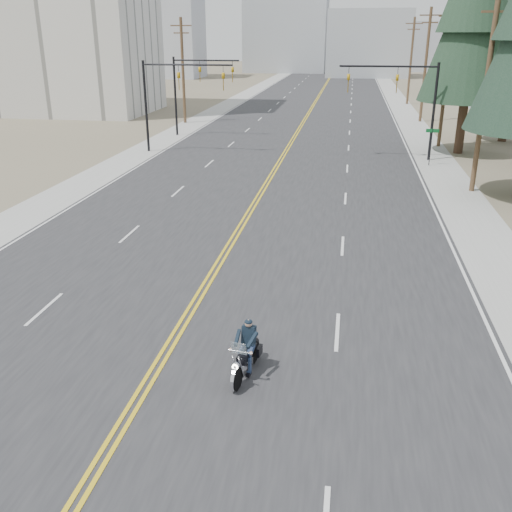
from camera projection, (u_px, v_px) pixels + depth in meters
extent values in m
plane|color=#776D56|center=(144.00, 390.00, 15.18)|extent=(400.00, 400.00, 0.00)
cube|color=#303033|center=(315.00, 102.00, 79.57)|extent=(20.00, 200.00, 0.01)
cube|color=#A5A5A0|center=(234.00, 101.00, 81.29)|extent=(3.00, 200.00, 0.01)
cube|color=#A5A5A0|center=(399.00, 104.00, 77.85)|extent=(3.00, 200.00, 0.01)
cylinder|color=black|center=(146.00, 107.00, 44.99)|extent=(0.20, 0.20, 7.00)
cylinder|color=black|center=(187.00, 65.00, 43.31)|extent=(7.00, 0.14, 0.14)
imported|color=#BF8C0C|center=(179.00, 74.00, 43.65)|extent=(0.21, 0.26, 1.30)
imported|color=#BF8C0C|center=(223.00, 74.00, 43.13)|extent=(0.21, 0.26, 1.30)
cylinder|color=black|center=(433.00, 113.00, 41.70)|extent=(0.20, 0.20, 7.00)
cylinder|color=black|center=(388.00, 66.00, 41.06)|extent=(7.00, 0.14, 0.14)
imported|color=#BF8C0C|center=(398.00, 76.00, 41.19)|extent=(0.21, 0.26, 1.30)
imported|color=#BF8C0C|center=(349.00, 75.00, 41.72)|extent=(0.21, 0.26, 1.30)
cylinder|color=black|center=(175.00, 97.00, 52.35)|extent=(0.20, 0.20, 7.00)
cylinder|color=black|center=(206.00, 60.00, 50.74)|extent=(6.00, 0.14, 0.14)
imported|color=#BF8C0C|center=(200.00, 68.00, 51.07)|extent=(0.21, 0.26, 1.30)
imported|color=#BF8C0C|center=(233.00, 68.00, 50.62)|extent=(0.21, 0.26, 1.30)
cylinder|color=black|center=(431.00, 148.00, 40.69)|extent=(0.06, 0.06, 2.60)
cube|color=#0C5926|center=(433.00, 131.00, 40.25)|extent=(0.90, 0.03, 0.25)
cylinder|color=brown|center=(485.00, 93.00, 32.38)|extent=(0.30, 0.30, 11.50)
cube|color=brown|center=(497.00, 12.00, 30.84)|extent=(1.60, 0.12, 0.12)
cylinder|color=brown|center=(446.00, 79.00, 46.27)|extent=(0.30, 0.30, 11.00)
cube|color=brown|center=(453.00, 16.00, 44.56)|extent=(2.20, 0.12, 0.12)
cube|color=brown|center=(452.00, 26.00, 44.82)|extent=(1.60, 0.12, 0.12)
cylinder|color=brown|center=(425.00, 66.00, 59.98)|extent=(0.30, 0.30, 11.50)
cube|color=brown|center=(431.00, 15.00, 58.18)|extent=(2.20, 0.12, 0.12)
cube|color=brown|center=(430.00, 23.00, 58.43)|extent=(1.60, 0.12, 0.12)
cylinder|color=brown|center=(411.00, 62.00, 75.70)|extent=(0.30, 0.30, 11.00)
cube|color=brown|center=(414.00, 23.00, 74.00)|extent=(2.20, 0.12, 0.12)
cube|color=brown|center=(414.00, 29.00, 74.25)|extent=(1.60, 0.12, 0.12)
cylinder|color=brown|center=(183.00, 72.00, 59.30)|extent=(0.30, 0.30, 10.50)
cube|color=brown|center=(181.00, 26.00, 57.69)|extent=(2.20, 0.12, 0.12)
cube|color=brown|center=(181.00, 33.00, 57.94)|extent=(1.60, 0.12, 0.12)
cube|color=#B7BCC6|center=(167.00, 24.00, 122.22)|extent=(14.00, 12.00, 22.00)
cube|color=#ADB2B7|center=(368.00, 44.00, 126.43)|extent=(18.00, 14.00, 14.00)
cube|color=#ADB2B7|center=(287.00, 17.00, 141.05)|extent=(20.00, 15.00, 26.00)
cube|color=#B7BCC6|center=(433.00, 46.00, 147.24)|extent=(14.00, 14.00, 12.00)
cube|color=#ADB2B7|center=(128.00, 38.00, 139.36)|extent=(12.00, 12.00, 16.00)
cylinder|color=#382619|center=(461.00, 127.00, 44.83)|extent=(0.71, 0.71, 4.04)
cone|color=#19331F|center=(475.00, 16.00, 41.90)|extent=(7.27, 7.27, 12.12)
cylinder|color=#382619|center=(505.00, 123.00, 50.04)|extent=(0.74, 0.74, 3.17)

